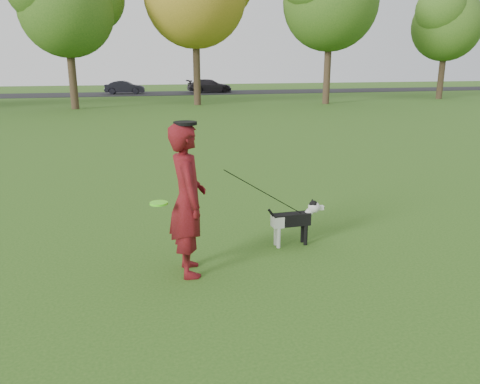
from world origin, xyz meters
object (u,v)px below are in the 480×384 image
object	(u,v)px
dog	(296,218)
car_mid	(125,87)
car_right	(209,86)
man	(188,200)

from	to	relation	value
dog	car_mid	bearing A→B (deg)	91.76
car_mid	car_right	bearing A→B (deg)	-81.38
car_mid	car_right	size ratio (longest dim) A/B	0.83
car_right	man	bearing A→B (deg)	164.17
man	car_mid	size ratio (longest dim) A/B	0.57
dog	man	bearing A→B (deg)	-162.33
car_mid	man	bearing A→B (deg)	-172.18
dog	car_mid	size ratio (longest dim) A/B	0.26
man	car_right	xyz separation A→B (m)	(8.66, 40.16, -0.37)
car_mid	car_right	world-z (taller)	car_right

